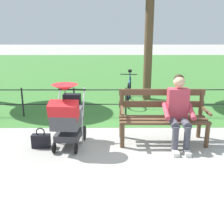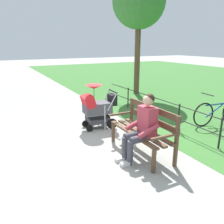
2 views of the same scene
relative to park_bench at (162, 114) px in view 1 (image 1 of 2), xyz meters
The scene contains 8 objects.
ground_plane 0.80m from the park_bench, 10.94° to the left, with size 60.00×60.00×0.00m, color #9E9B93.
grass_lawn 8.72m from the park_bench, 86.07° to the right, with size 40.00×16.00×0.01m, color #3D7533.
park_bench is the anchor object (origin of this frame).
person_on_bench 0.36m from the park_bench, 136.49° to the left, with size 0.53×0.74×1.28m.
stroller 1.74m from the park_bench, ahead, with size 0.56×0.92×1.15m.
handbag 2.25m from the park_bench, ahead, with size 0.32×0.14×0.37m.
park_fence 1.53m from the park_bench, 77.68° to the right, with size 7.38×0.04×0.70m.
bicycle 2.81m from the park_bench, 81.05° to the right, with size 0.44×1.65×0.89m.
Camera 1 is at (0.36, 4.73, 2.06)m, focal length 44.23 mm.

